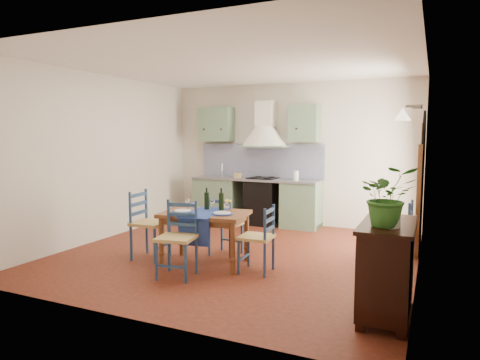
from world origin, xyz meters
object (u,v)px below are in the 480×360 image
potted_plant (388,196)px  sideboard (386,266)px  chair_near (178,238)px  dining_table (205,218)px

potted_plant → sideboard: bearing=91.7°
chair_near → potted_plant: bearing=-8.2°
chair_near → sideboard: chair_near is taller
dining_table → sideboard: 2.57m
sideboard → dining_table: bearing=162.7°
dining_table → chair_near: size_ratio=1.29×
chair_near → potted_plant: size_ratio=1.68×
dining_table → chair_near: bearing=-96.6°
chair_near → potted_plant: (2.52, -0.36, 0.73)m
chair_near → sideboard: 2.52m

